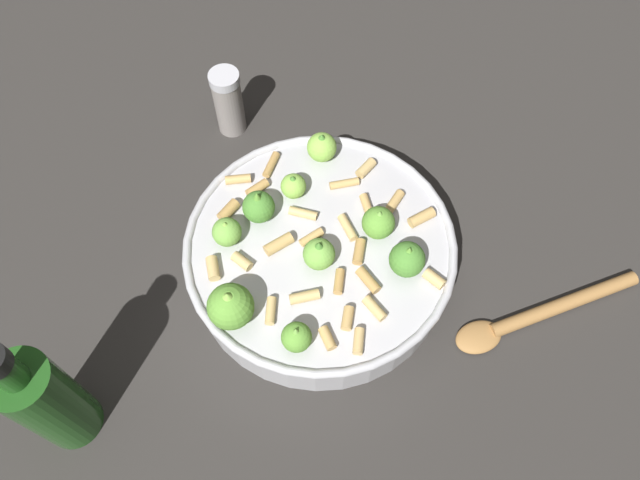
{
  "coord_description": "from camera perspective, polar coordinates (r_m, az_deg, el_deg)",
  "views": [
    {
      "loc": [
        -0.26,
        -0.19,
        0.64
      ],
      "look_at": [
        0.0,
        0.0,
        0.07
      ],
      "focal_mm": 35.19,
      "sensor_mm": 36.0,
      "label": 1
    }
  ],
  "objects": [
    {
      "name": "pepper_shaker",
      "position": [
        0.81,
        -8.34,
        12.32
      ],
      "size": [
        0.04,
        0.04,
        0.09
      ],
      "color": "gray",
      "rests_on": "ground"
    },
    {
      "name": "olive_oil_bottle",
      "position": [
        0.63,
        -23.65,
        -13.18
      ],
      "size": [
        0.06,
        0.06,
        0.2
      ],
      "color": "#1E4C19",
      "rests_on": "ground"
    },
    {
      "name": "ground_plane",
      "position": [
        0.72,
        0.0,
        -2.63
      ],
      "size": [
        2.4,
        2.4,
        0.0
      ],
      "primitive_type": "plane",
      "color": "#2D2B28"
    },
    {
      "name": "wooden_spoon",
      "position": [
        0.73,
        19.1,
        -6.44
      ],
      "size": [
        0.2,
        0.14,
        0.02
      ],
      "color": "#9E703D",
      "rests_on": "ground"
    },
    {
      "name": "cooking_pan",
      "position": [
        0.69,
        -0.13,
        -1.32
      ],
      "size": [
        0.29,
        0.29,
        0.11
      ],
      "color": "#B7B7BC",
      "rests_on": "ground"
    }
  ]
}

